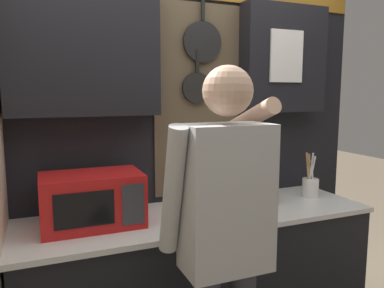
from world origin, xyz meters
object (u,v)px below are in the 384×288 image
(microwave, at_px, (92,200))
(knife_block, at_px, (265,189))
(utensil_crock, at_px, (310,185))
(person, at_px, (225,227))

(microwave, bearing_deg, knife_block, 0.01)
(utensil_crock, bearing_deg, microwave, -179.93)
(microwave, distance_m, utensil_crock, 1.49)
(microwave, relative_size, knife_block, 2.09)
(knife_block, bearing_deg, utensil_crock, 0.24)
(utensil_crock, bearing_deg, knife_block, -179.76)
(microwave, xyz_separation_m, knife_block, (1.11, 0.00, -0.05))
(utensil_crock, distance_m, person, 1.21)
(microwave, height_order, knife_block, microwave)
(knife_block, relative_size, person, 0.15)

